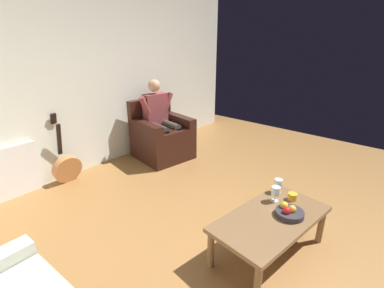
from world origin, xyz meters
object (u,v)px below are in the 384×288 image
(coffee_table, at_px, (271,222))
(wine_glass_far, at_px, (278,184))
(person_seated, at_px, (160,117))
(candle_jar, at_px, (292,197))
(wine_glass_near, at_px, (276,192))
(guitar, at_px, (67,167))
(fruit_bowl, at_px, (289,212))
(armchair, at_px, (161,137))

(coffee_table, bearing_deg, wine_glass_far, -161.77)
(person_seated, height_order, candle_jar, person_seated)
(coffee_table, xyz_separation_m, wine_glass_near, (-0.26, -0.09, 0.16))
(guitar, height_order, fruit_bowl, guitar)
(person_seated, xyz_separation_m, fruit_bowl, (0.84, 2.53, -0.25))
(coffee_table, height_order, wine_glass_near, wine_glass_near)
(armchair, xyz_separation_m, person_seated, (-0.00, -0.01, 0.35))
(wine_glass_near, height_order, wine_glass_far, wine_glass_near)
(coffee_table, height_order, candle_jar, candle_jar)
(guitar, relative_size, wine_glass_far, 6.54)
(wine_glass_near, distance_m, wine_glass_far, 0.18)
(person_seated, height_order, wine_glass_far, person_seated)
(fruit_bowl, height_order, candle_jar, fruit_bowl)
(wine_glass_far, xyz_separation_m, fruit_bowl, (0.32, 0.25, -0.06))
(guitar, bearing_deg, wine_glass_far, 109.85)
(armchair, xyz_separation_m, fruit_bowl, (0.83, 2.52, 0.10))
(armchair, height_order, person_seated, person_seated)
(coffee_table, distance_m, fruit_bowl, 0.18)
(person_seated, xyz_separation_m, candle_jar, (0.56, 2.45, -0.25))
(coffee_table, distance_m, candle_jar, 0.41)
(wine_glass_far, xyz_separation_m, candle_jar, (0.04, 0.17, -0.06))
(coffee_table, bearing_deg, guitar, -79.52)
(coffee_table, height_order, wine_glass_far, wine_glass_far)
(person_seated, xyz_separation_m, wine_glass_near, (0.69, 2.33, -0.18))
(wine_glass_far, bearing_deg, fruit_bowl, 38.63)
(guitar, relative_size, candle_jar, 10.71)
(candle_jar, bearing_deg, fruit_bowl, 16.32)
(guitar, bearing_deg, armchair, 166.24)
(person_seated, xyz_separation_m, guitar, (1.47, -0.35, -0.46))
(candle_jar, bearing_deg, armchair, -102.90)
(person_seated, distance_m, wine_glass_near, 2.43)
(guitar, bearing_deg, fruit_bowl, 102.35)
(armchair, relative_size, wine_glass_far, 6.38)
(armchair, bearing_deg, coffee_table, 77.31)
(person_seated, bearing_deg, wine_glass_near, 82.28)
(coffee_table, bearing_deg, armchair, -111.58)
(coffee_table, relative_size, wine_glass_near, 7.70)
(wine_glass_near, height_order, fruit_bowl, wine_glass_near)
(wine_glass_far, relative_size, candle_jar, 1.64)
(coffee_table, distance_m, wine_glass_near, 0.32)
(armchair, xyz_separation_m, wine_glass_near, (0.69, 2.32, 0.17))
(coffee_table, relative_size, guitar, 1.24)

